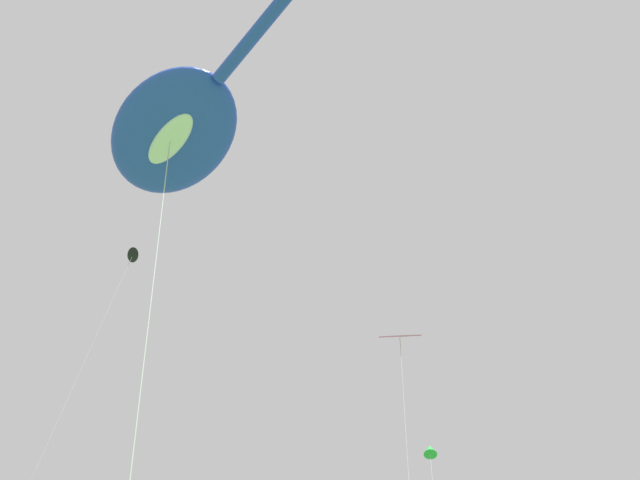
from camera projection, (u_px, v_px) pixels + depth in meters
name	position (u px, v px, depth m)	size (l,w,h in m)	color
big_show_kite	(178.00, 127.00, 17.19)	(5.31, 8.49, 18.34)	blue
small_kite_diamond_red	(123.00, 278.00, 26.79)	(2.98, 4.44, 25.27)	black
small_kite_delta_white	(401.00, 358.00, 22.74)	(1.07, 2.07, 20.74)	pink
small_kite_tiny_distant	(430.00, 454.00, 33.59)	(4.64, 0.96, 25.68)	green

